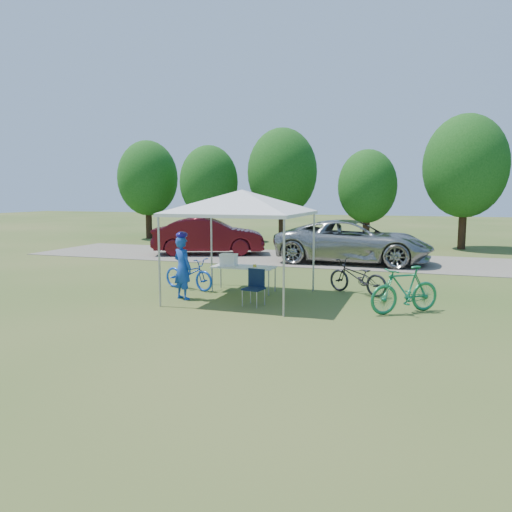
{
  "coord_description": "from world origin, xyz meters",
  "views": [
    {
      "loc": [
        4.3,
        -11.64,
        2.64
      ],
      "look_at": [
        -0.31,
        2.0,
        0.83
      ],
      "focal_mm": 35.0,
      "sensor_mm": 36.0,
      "label": 1
    }
  ],
  "objects_px": {
    "bike_blue": "(189,274)",
    "folding_table": "(244,268)",
    "cyclist": "(182,268)",
    "minivan": "(353,241)",
    "folding_chair": "(255,284)",
    "cooler": "(229,260)",
    "sedan": "(209,236)",
    "bike_green": "(405,290)",
    "bike_dark": "(357,277)"
  },
  "relations": [
    {
      "from": "bike_green",
      "to": "minivan",
      "type": "relative_size",
      "value": 0.3
    },
    {
      "from": "folding_table",
      "to": "bike_green",
      "type": "distance_m",
      "value": 4.37
    },
    {
      "from": "bike_blue",
      "to": "folding_table",
      "type": "bearing_deg",
      "value": -67.59
    },
    {
      "from": "cyclist",
      "to": "bike_blue",
      "type": "bearing_deg",
      "value": -45.48
    },
    {
      "from": "cyclist",
      "to": "sedan",
      "type": "distance_m",
      "value": 9.17
    },
    {
      "from": "folding_table",
      "to": "bike_dark",
      "type": "relative_size",
      "value": 0.96
    },
    {
      "from": "minivan",
      "to": "folding_table",
      "type": "bearing_deg",
      "value": 163.17
    },
    {
      "from": "cyclist",
      "to": "bike_green",
      "type": "height_order",
      "value": "cyclist"
    },
    {
      "from": "bike_blue",
      "to": "cooler",
      "type": "bearing_deg",
      "value": -64.98
    },
    {
      "from": "cyclist",
      "to": "bike_blue",
      "type": "xyz_separation_m",
      "value": [
        -0.44,
        1.22,
        -0.35
      ]
    },
    {
      "from": "cooler",
      "to": "bike_blue",
      "type": "bearing_deg",
      "value": -170.64
    },
    {
      "from": "cyclist",
      "to": "bike_dark",
      "type": "distance_m",
      "value": 4.55
    },
    {
      "from": "folding_chair",
      "to": "sedan",
      "type": "bearing_deg",
      "value": 130.63
    },
    {
      "from": "folding_chair",
      "to": "minivan",
      "type": "xyz_separation_m",
      "value": [
        1.21,
        7.99,
        0.33
      ]
    },
    {
      "from": "folding_table",
      "to": "folding_chair",
      "type": "relative_size",
      "value": 1.97
    },
    {
      "from": "bike_blue",
      "to": "minivan",
      "type": "relative_size",
      "value": 0.29
    },
    {
      "from": "bike_blue",
      "to": "minivan",
      "type": "xyz_separation_m",
      "value": [
        3.57,
        6.73,
        0.39
      ]
    },
    {
      "from": "cyclist",
      "to": "sedan",
      "type": "relative_size",
      "value": 0.33
    },
    {
      "from": "cooler",
      "to": "bike_blue",
      "type": "xyz_separation_m",
      "value": [
        -1.11,
        -0.18,
        -0.41
      ]
    },
    {
      "from": "sedan",
      "to": "folding_chair",
      "type": "bearing_deg",
      "value": -170.62
    },
    {
      "from": "bike_green",
      "to": "minivan",
      "type": "xyz_separation_m",
      "value": [
        -2.19,
        7.7,
        0.31
      ]
    },
    {
      "from": "folding_table",
      "to": "minivan",
      "type": "height_order",
      "value": "minivan"
    },
    {
      "from": "bike_blue",
      "to": "minivan",
      "type": "distance_m",
      "value": 7.63
    },
    {
      "from": "bike_dark",
      "to": "cyclist",
      "type": "bearing_deg",
      "value": -37.04
    },
    {
      "from": "cooler",
      "to": "bike_dark",
      "type": "height_order",
      "value": "cooler"
    },
    {
      "from": "folding_chair",
      "to": "folding_table",
      "type": "bearing_deg",
      "value": 129.64
    },
    {
      "from": "cyclist",
      "to": "folding_table",
      "type": "bearing_deg",
      "value": -103.73
    },
    {
      "from": "folding_table",
      "to": "folding_chair",
      "type": "height_order",
      "value": "folding_chair"
    },
    {
      "from": "bike_dark",
      "to": "minivan",
      "type": "distance_m",
      "value": 6.01
    },
    {
      "from": "cyclist",
      "to": "bike_dark",
      "type": "height_order",
      "value": "cyclist"
    },
    {
      "from": "cooler",
      "to": "bike_dark",
      "type": "distance_m",
      "value": 3.46
    },
    {
      "from": "folding_table",
      "to": "minivan",
      "type": "bearing_deg",
      "value": 72.82
    },
    {
      "from": "cooler",
      "to": "minivan",
      "type": "xyz_separation_m",
      "value": [
        2.46,
        6.55,
        -0.02
      ]
    },
    {
      "from": "folding_table",
      "to": "minivan",
      "type": "distance_m",
      "value": 6.86
    },
    {
      "from": "cyclist",
      "to": "minivan",
      "type": "relative_size",
      "value": 0.27
    },
    {
      "from": "bike_green",
      "to": "sedan",
      "type": "relative_size",
      "value": 0.37
    },
    {
      "from": "bike_green",
      "to": "bike_dark",
      "type": "height_order",
      "value": "bike_green"
    },
    {
      "from": "bike_dark",
      "to": "sedan",
      "type": "distance_m",
      "value": 9.76
    },
    {
      "from": "folding_table",
      "to": "cooler",
      "type": "height_order",
      "value": "cooler"
    },
    {
      "from": "cooler",
      "to": "bike_dark",
      "type": "xyz_separation_m",
      "value": [
        3.38,
        0.63,
        -0.39
      ]
    },
    {
      "from": "cyclist",
      "to": "bike_blue",
      "type": "distance_m",
      "value": 1.34
    },
    {
      "from": "folding_chair",
      "to": "sedan",
      "type": "distance_m",
      "value": 10.04
    },
    {
      "from": "cooler",
      "to": "cyclist",
      "type": "bearing_deg",
      "value": -115.87
    },
    {
      "from": "bike_blue",
      "to": "bike_green",
      "type": "height_order",
      "value": "bike_green"
    },
    {
      "from": "folding_table",
      "to": "cyclist",
      "type": "bearing_deg",
      "value": -128.55
    },
    {
      "from": "folding_table",
      "to": "folding_chair",
      "type": "xyz_separation_m",
      "value": [
        0.81,
        -1.44,
        -0.15
      ]
    },
    {
      "from": "bike_blue",
      "to": "bike_dark",
      "type": "bearing_deg",
      "value": -64.15
    },
    {
      "from": "folding_table",
      "to": "cyclist",
      "type": "distance_m",
      "value": 1.8
    },
    {
      "from": "folding_chair",
      "to": "bike_green",
      "type": "height_order",
      "value": "bike_green"
    },
    {
      "from": "folding_table",
      "to": "minivan",
      "type": "relative_size",
      "value": 0.29
    }
  ]
}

